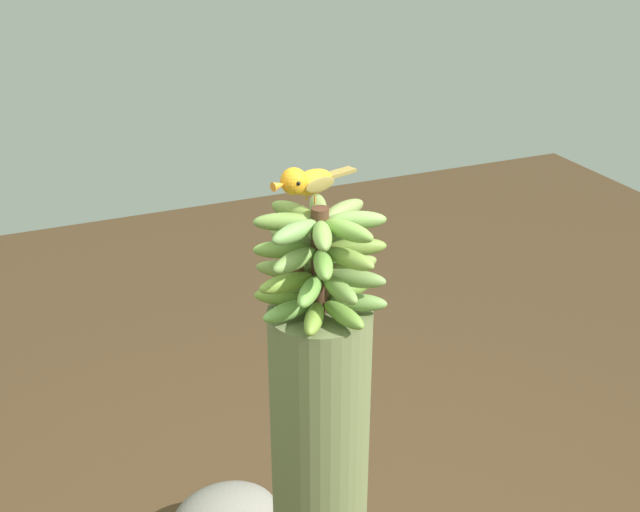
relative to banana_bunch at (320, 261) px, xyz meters
The scene contains 2 objects.
banana_bunch is the anchor object (origin of this frame).
perched_bird 0.19m from the banana_bunch, 152.74° to the right, with size 0.10×0.23×0.09m.
Camera 1 is at (1.46, -0.61, 2.23)m, focal length 43.77 mm.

